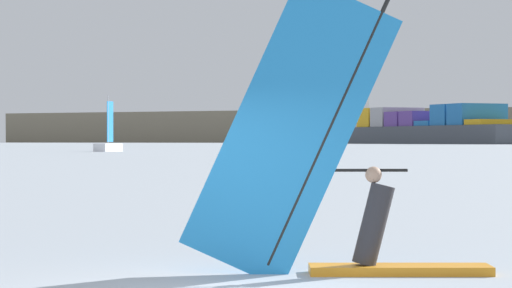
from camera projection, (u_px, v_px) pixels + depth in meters
The scene contains 3 objects.
windsurfer at pixel (341, 190), 15.17m from camera, with size 3.92×1.94×4.40m.
cargo_ship at pixel (409, 128), 611.23m from camera, with size 160.88×153.30×32.91m.
small_sailboat at pixel (108, 146), 183.05m from camera, with size 2.93×7.25×9.03m.
Camera 1 is at (5.45, -11.81, 1.77)m, focal length 80.75 mm.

